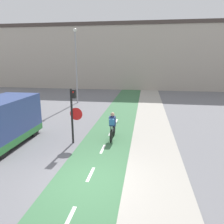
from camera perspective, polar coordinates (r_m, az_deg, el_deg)
ground_plane at (r=8.58m, az=-6.48°, el=-17.64°), size 120.00×120.00×0.00m
bike_lane at (r=8.58m, az=-6.47°, el=-17.58°), size 2.72×60.00×0.02m
sidewalk_strip at (r=8.35m, az=11.73°, el=-18.67°), size 2.40×60.00×0.05m
building_row_background at (r=33.86m, az=5.53°, el=14.21°), size 60.00×5.20×9.35m
traffic_light_pole at (r=11.59m, az=-10.08°, el=0.54°), size 0.67×0.25×2.96m
street_lamp_far at (r=22.40m, az=-9.37°, el=13.53°), size 0.36×0.36×7.25m
cyclist_near at (r=12.25m, az=0.13°, el=-3.91°), size 0.46×1.74×1.56m
van at (r=12.73m, az=-26.94°, el=-2.54°), size 2.19×4.58×2.44m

